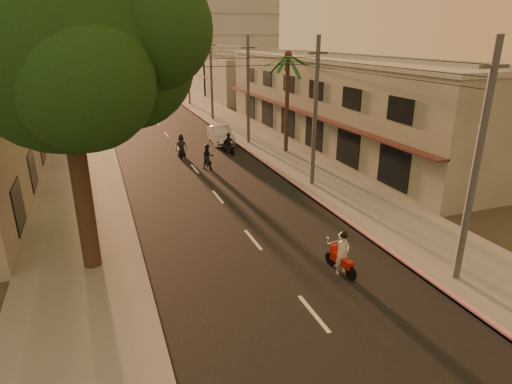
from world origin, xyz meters
TOP-DOWN VIEW (x-y plane):
  - ground at (0.00, 0.00)m, footprint 160.00×160.00m
  - road at (0.00, 20.00)m, footprint 10.00×140.00m
  - sidewalk_right at (7.50, 20.00)m, footprint 5.00×140.00m
  - sidewalk_left at (-7.50, 20.00)m, footprint 5.00×140.00m
  - curb_stripe at (5.10, 15.00)m, footprint 0.20×60.00m
  - shophouse_row at (13.95, 18.00)m, footprint 8.80×34.20m
  - distant_tower at (16.00, 56.00)m, footprint 12.10×12.10m
  - broadleaf_tree at (-6.61, 2.14)m, footprint 9.60×8.70m
  - palm_tree at (8.00, 16.00)m, footprint 5.00×5.00m
  - utility_poles at (6.20, 20.00)m, footprint 1.20×48.26m
  - filler_right at (14.00, 45.00)m, footprint 8.00×14.00m
  - filler_left_near at (-14.00, 34.00)m, footprint 8.00×14.00m
  - filler_left_far at (-14.00, 52.00)m, footprint 8.00×14.00m
  - scooter_red at (2.29, -1.98)m, footprint 0.80×1.87m
  - scooter_mid_a at (0.95, 13.91)m, footprint 0.87×1.80m
  - scooter_mid_b at (3.51, 17.22)m, footprint 1.15×1.72m
  - scooter_far_a at (-0.25, 17.35)m, footprint 1.06×1.89m
  - parked_car at (3.89, 20.78)m, footprint 2.22×4.80m

SIDE VIEW (x-z plane):
  - ground at x=0.00m, z-range 0.00..0.00m
  - road at x=0.00m, z-range 0.00..0.02m
  - sidewalk_right at x=7.50m, z-range 0.00..0.12m
  - sidewalk_left at x=-7.50m, z-range 0.00..0.12m
  - curb_stripe at x=5.10m, z-range 0.00..0.20m
  - parked_car at x=3.89m, z-range 0.00..1.51m
  - scooter_mid_b at x=3.51m, z-range -0.08..1.65m
  - scooter_mid_a at x=0.95m, z-range -0.09..1.68m
  - scooter_red at x=2.29m, z-range -0.11..1.73m
  - scooter_far_a at x=-0.25m, z-range -0.09..1.78m
  - filler_left_near at x=-14.00m, z-range 0.00..4.40m
  - filler_right at x=14.00m, z-range 0.00..6.00m
  - filler_left_far at x=-14.00m, z-range 0.00..7.00m
  - shophouse_row at x=13.95m, z-range 0.00..7.30m
  - utility_poles at x=6.20m, z-range 2.04..11.04m
  - palm_tree at x=8.00m, z-range 3.05..11.25m
  - broadleaf_tree at x=-6.61m, z-range 2.43..14.53m
  - distant_tower at x=16.00m, z-range 0.00..28.00m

